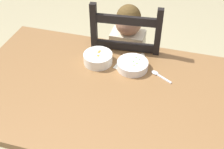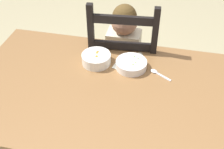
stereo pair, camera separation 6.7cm
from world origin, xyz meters
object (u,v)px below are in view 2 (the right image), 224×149
dining_chair (123,69)px  spoon (157,73)px  child_figure (123,51)px  bowl_of_carrots (96,58)px  bowl_of_peas (131,64)px  dining_table (114,102)px

dining_chair → spoon: dining_chair is taller
spoon → child_figure: bearing=128.7°
child_figure → bowl_of_carrots: size_ratio=5.70×
dining_chair → bowl_of_peas: (0.10, -0.29, 0.28)m
dining_table → dining_chair: (-0.04, 0.50, -0.17)m
bowl_of_carrots → dining_table: bearing=-54.2°
dining_table → bowl_of_peas: bowl_of_peas is taller
bowl_of_carrots → spoon: 0.35m
child_figure → bowl_of_peas: (0.10, -0.29, 0.13)m
spoon → bowl_of_carrots: bearing=176.8°
dining_chair → child_figure: 0.16m
dining_table → child_figure: child_figure is taller
spoon → bowl_of_peas: bearing=172.3°
dining_chair → bowl_of_peas: dining_chair is taller
dining_table → spoon: size_ratio=12.22×
dining_chair → bowl_of_carrots: bearing=-110.1°
dining_table → bowl_of_peas: 0.24m
bowl_of_peas → child_figure: bearing=109.3°
bowl_of_peas → spoon: bearing=-7.7°
child_figure → bowl_of_peas: size_ratio=5.42×
dining_chair → dining_table: bearing=-85.6°
dining_table → dining_chair: bearing=94.4°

